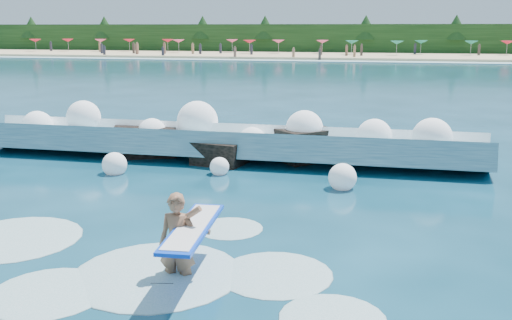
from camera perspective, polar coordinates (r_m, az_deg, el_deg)
name	(u,v)px	position (r m, az deg, el deg)	size (l,w,h in m)	color
ground	(173,227)	(13.29, -8.28, -6.64)	(200.00, 200.00, 0.00)	#07303F
beach	(355,56)	(89.88, 9.83, 10.22)	(140.00, 20.00, 0.40)	tan
wet_band	(350,61)	(78.92, 9.40, 9.74)	(140.00, 5.00, 0.08)	silver
treeline	(358,39)	(99.78, 10.19, 11.80)	(140.00, 4.00, 5.00)	black
breaking_wave	(225,143)	(19.94, -3.16, 1.71)	(17.43, 2.74, 1.50)	#346D83
rock_cluster	(216,147)	(19.93, -4.07, 1.34)	(8.18, 3.14, 1.28)	black
surfer_with_board	(181,241)	(10.47, -7.51, -8.02)	(1.03, 3.04, 1.92)	brown
wave_spray	(228,131)	(19.57, -2.81, 2.90)	(15.08, 4.62, 2.03)	white
surf_foam	(126,264)	(11.47, -12.83, -10.13)	(9.37, 5.62, 0.16)	silver
beach_umbrellas	(356,42)	(91.83, 9.97, 11.55)	(110.15, 6.73, 0.50)	red
beachgoers	(343,51)	(85.77, 8.70, 10.73)	(103.18, 13.94, 1.93)	#3F332D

